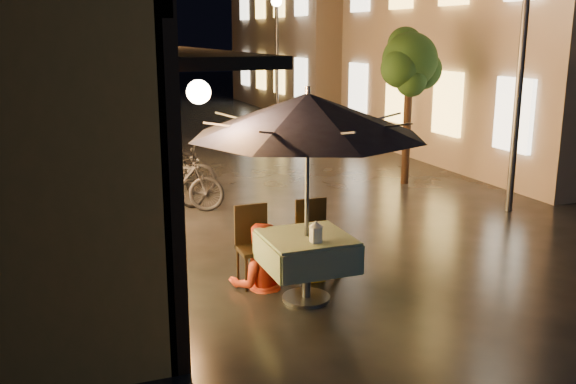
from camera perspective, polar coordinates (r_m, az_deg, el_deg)
name	(u,v)px	position (r m, az deg, el deg)	size (l,w,h in m)	color
ground	(422,271)	(8.59, 11.85, -6.89)	(90.00, 90.00, 0.00)	black
east_building_near	(547,17)	(17.81, 22.01, 14.21)	(7.30, 9.30, 6.80)	#A79687
east_building_far	(347,18)	(27.46, 5.23, 15.19)	(7.30, 10.30, 7.30)	#A79687
street_tree	(410,64)	(13.17, 10.80, 11.10)	(1.43, 1.20, 3.15)	black
streetlamp_near	(523,39)	(11.46, 20.17, 12.62)	(0.36, 0.36, 4.23)	#59595E
streetlamp_far	(277,37)	(22.02, -1.01, 13.65)	(0.36, 0.36, 4.23)	#59595E
cafe_table	(307,252)	(7.35, 1.66, -5.32)	(0.99, 0.99, 0.78)	#59595E
patio_umbrella	(308,115)	(7.00, 1.75, 6.85)	(2.64, 2.64, 2.46)	#59595E
cafe_chair_left	(254,241)	(7.89, -3.08, -4.34)	(0.42, 0.42, 0.97)	black
cafe_chair_right	(314,234)	(8.16, 2.30, -3.72)	(0.42, 0.42, 0.97)	black
table_lantern	(316,230)	(7.02, 2.49, -3.42)	(0.16, 0.16, 0.25)	white
person_orange	(259,224)	(7.69, -2.57, -2.90)	(0.76, 0.59, 1.57)	#E64226
person_yellow	(315,226)	(7.96, 2.41, -3.07)	(0.89, 0.51, 1.37)	yellow
bicycle_0	(162,188)	(11.32, -11.12, 0.38)	(0.55, 1.57, 0.82)	black
bicycle_1	(178,184)	(11.20, -9.78, 0.66)	(0.45, 1.60, 0.96)	black
bicycle_2	(169,171)	(12.41, -10.54, 1.88)	(0.63, 1.81, 0.95)	black
bicycle_3	(160,159)	(13.65, -11.33, 2.87)	(0.43, 1.53, 0.92)	black
bicycle_4	(129,156)	(14.20, -13.92, 3.17)	(0.62, 1.76, 0.93)	black
bicycle_5	(120,139)	(15.88, -14.73, 4.54)	(0.52, 1.84, 1.10)	black
bicycle_6	(127,141)	(16.58, -14.10, 4.44)	(0.54, 1.54, 0.81)	black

